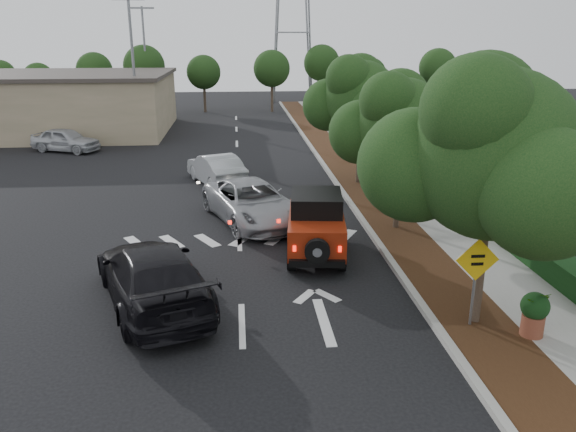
{
  "coord_description": "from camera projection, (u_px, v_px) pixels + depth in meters",
  "views": [
    {
      "loc": [
        -0.0,
        -12.13,
        6.65
      ],
      "look_at": [
        1.39,
        3.0,
        1.77
      ],
      "focal_mm": 35.0,
      "sensor_mm": 36.0,
      "label": 1
    }
  ],
  "objects": [
    {
      "name": "transmission_tower",
      "position": [
        292.0,
        102.0,
        59.56
      ],
      "size": [
        7.0,
        4.0,
        28.0
      ],
      "primitive_type": null,
      "color": "slate",
      "rests_on": "ground"
    },
    {
      "name": "speed_hump_sign",
      "position": [
        476.0,
        271.0,
        12.89
      ],
      "size": [
        1.02,
        0.09,
        2.18
      ],
      "rotation": [
        0.0,
        0.0,
        -0.01
      ],
      "color": "slate",
      "rests_on": "ground"
    },
    {
      "name": "parked_suv",
      "position": [
        65.0,
        140.0,
        33.66
      ],
      "size": [
        4.5,
        3.18,
        1.42
      ],
      "primitive_type": "imported",
      "rotation": [
        0.0,
        0.0,
        1.17
      ],
      "color": "#B0B3B8",
      "rests_on": "ground"
    },
    {
      "name": "planting_strip",
      "position": [
        362.0,
        189.0,
        25.38
      ],
      "size": [
        1.8,
        70.0,
        0.12
      ],
      "primitive_type": "cube",
      "color": "black",
      "rests_on": "ground"
    },
    {
      "name": "commercial_building",
      "position": [
        11.0,
        104.0,
        39.96
      ],
      "size": [
        22.0,
        12.0,
        4.0
      ],
      "primitive_type": "cube",
      "color": "gray",
      "rests_on": "ground"
    },
    {
      "name": "street_tree_far",
      "position": [
        358.0,
        184.0,
        26.35
      ],
      "size": [
        3.4,
        3.4,
        5.62
      ],
      "primitive_type": null,
      "color": "black",
      "rests_on": "ground"
    },
    {
      "name": "sidewalk",
      "position": [
        403.0,
        188.0,
        25.55
      ],
      "size": [
        2.0,
        70.0,
        0.12
      ],
      "primitive_type": "cube",
      "color": "gray",
      "rests_on": "ground"
    },
    {
      "name": "light_pole_a",
      "position": [
        140.0,
        140.0,
        37.61
      ],
      "size": [
        2.0,
        0.22,
        9.0
      ],
      "primitive_type": null,
      "color": "slate",
      "rests_on": "ground"
    },
    {
      "name": "curb",
      "position": [
        340.0,
        189.0,
        25.29
      ],
      "size": [
        0.2,
        70.0,
        0.15
      ],
      "primitive_type": "cube",
      "color": "#9E9B93",
      "rests_on": "ground"
    },
    {
      "name": "ground",
      "position": [
        242.0,
        325.0,
        13.53
      ],
      "size": [
        120.0,
        120.0,
        0.0
      ],
      "primitive_type": "plane",
      "color": "black",
      "rests_on": "ground"
    },
    {
      "name": "light_pole_b",
      "position": [
        150.0,
        116.0,
        48.9
      ],
      "size": [
        2.0,
        0.22,
        9.0
      ],
      "primitive_type": null,
      "color": "slate",
      "rests_on": "ground"
    },
    {
      "name": "red_jeep",
      "position": [
        316.0,
        224.0,
        17.73
      ],
      "size": [
        2.12,
        3.98,
        1.97
      ],
      "rotation": [
        0.0,
        0.0,
        -0.12
      ],
      "color": "black",
      "rests_on": "ground"
    },
    {
      "name": "terracotta_planter",
      "position": [
        535.0,
        310.0,
        12.67
      ],
      "size": [
        0.64,
        0.64,
        1.12
      ],
      "rotation": [
        0.0,
        0.0,
        0.04
      ],
      "color": "brown",
      "rests_on": "ground"
    },
    {
      "name": "silver_sedan_oncoming",
      "position": [
        216.0,
        169.0,
        26.21
      ],
      "size": [
        3.04,
        4.65,
        1.45
      ],
      "primitive_type": "imported",
      "rotation": [
        0.0,
        0.0,
        3.52
      ],
      "color": "#ABAEB3",
      "rests_on": "ground"
    },
    {
      "name": "black_suv_oncoming",
      "position": [
        153.0,
        275.0,
        14.37
      ],
      "size": [
        4.02,
        6.03,
        1.62
      ],
      "primitive_type": "imported",
      "rotation": [
        0.0,
        0.0,
        3.49
      ],
      "color": "black",
      "rests_on": "ground"
    },
    {
      "name": "hedge",
      "position": [
        434.0,
        180.0,
        25.56
      ],
      "size": [
        0.8,
        70.0,
        0.8
      ],
      "primitive_type": "cube",
      "color": "black",
      "rests_on": "ground"
    },
    {
      "name": "street_tree_mid",
      "position": [
        395.0,
        230.0,
        20.18
      ],
      "size": [
        3.2,
        3.2,
        5.32
      ],
      "primitive_type": null,
      "color": "black",
      "rests_on": "ground"
    },
    {
      "name": "silver_suv_ahead",
      "position": [
        252.0,
        202.0,
        20.87
      ],
      "size": [
        4.14,
        5.94,
        1.51
      ],
      "primitive_type": "imported",
      "rotation": [
        0.0,
        0.0,
        0.33
      ],
      "color": "#97999E",
      "rests_on": "ground"
    },
    {
      "name": "street_tree_near",
      "position": [
        474.0,
        325.0,
        13.55
      ],
      "size": [
        3.8,
        3.8,
        5.92
      ],
      "primitive_type": null,
      "color": "black",
      "rests_on": "ground"
    }
  ]
}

